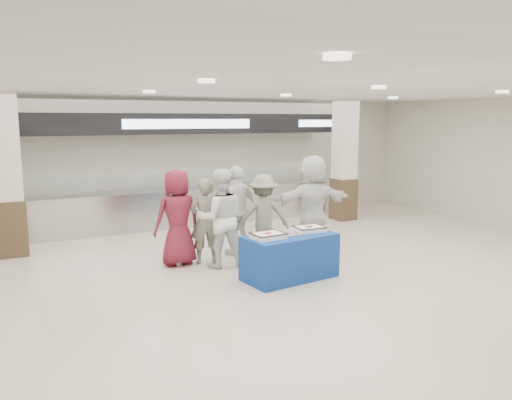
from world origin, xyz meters
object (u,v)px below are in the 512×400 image
sheet_cake_right (309,228)px  soldier_b (263,215)px  civilian_white (312,203)px  sheet_cake_left (268,235)px  civilian_maroon (178,217)px  soldier_a (205,221)px  chef_short (238,210)px  cupcake_tray (288,233)px  display_table (290,257)px  chef_tall (220,218)px

sheet_cake_right → soldier_b: 1.42m
soldier_b → civilian_white: size_ratio=0.81×
soldier_b → civilian_white: 1.07m
sheet_cake_left → civilian_maroon: civilian_maroon is taller
soldier_a → chef_short: chef_short is taller
cupcake_tray → civilian_white: 1.88m
soldier_a → chef_short: (0.80, 0.29, 0.09)m
chef_short → civilian_maroon: bearing=-14.8°
chef_short → soldier_b: bearing=121.8°
sheet_cake_right → soldier_a: soldier_a is taller
sheet_cake_right → chef_short: (-0.57, 1.70, 0.08)m
civilian_maroon → soldier_a: 0.51m
sheet_cake_right → civilian_white: size_ratio=0.27×
display_table → chef_short: size_ratio=0.88×
sheet_cake_right → cupcake_tray: sheet_cake_right is taller
chef_tall → sheet_cake_left: bearing=117.0°
chef_short → soldier_b: size_ratio=1.11×
sheet_cake_left → chef_tall: 1.26m
display_table → civilian_maroon: (-1.42, 1.62, 0.51)m
cupcake_tray → soldier_b: 1.49m
sheet_cake_right → soldier_b: bearing=96.5°
chef_tall → chef_short: chef_tall is taller
sheet_cake_left → sheet_cake_right: (0.88, 0.13, -0.00)m
soldier_a → chef_tall: (0.17, -0.33, 0.10)m
sheet_cake_right → chef_short: 1.80m
sheet_cake_left → cupcake_tray: sheet_cake_left is taller
soldier_a → soldier_b: (1.21, -0.00, 0.00)m
civilian_maroon → civilian_white: civilian_white is taller
sheet_cake_left → display_table: bearing=5.5°
civilian_maroon → soldier_b: civilian_maroon is taller
civilian_maroon → civilian_white: size_ratio=0.90×
display_table → civilian_maroon: civilian_maroon is taller
cupcake_tray → sheet_cake_right: bearing=6.3°
display_table → sheet_cake_left: sheet_cake_left is taller
soldier_a → civilian_maroon: bearing=-0.7°
sheet_cake_right → soldier_a: (-1.37, 1.41, -0.00)m
sheet_cake_left → chef_short: size_ratio=0.30×
chef_short → display_table: bearing=71.7°
display_table → civilian_white: 1.98m
display_table → civilian_maroon: size_ratio=0.87×
sheet_cake_right → chef_short: chef_short is taller
soldier_b → chef_short: bearing=-18.8°
display_table → sheet_cake_right: bearing=4.8°
cupcake_tray → soldier_a: bearing=121.9°
civilian_maroon → display_table: bearing=126.3°
chef_tall → chef_short: size_ratio=1.01×
display_table → soldier_b: bearing=72.7°
soldier_b → cupcake_tray: bearing=95.4°
chef_tall → soldier_a: bearing=-51.8°
civilian_white → display_table: bearing=50.8°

